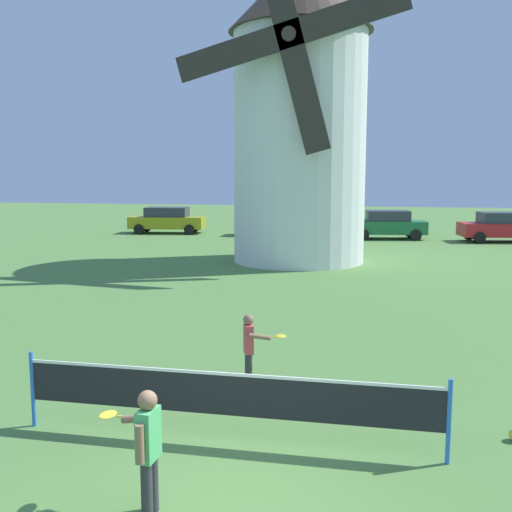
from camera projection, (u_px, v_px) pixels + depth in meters
name	position (u px, v px, depth m)	size (l,w,h in m)	color
ground_plane	(218.00, 506.00, 6.55)	(120.00, 120.00, 0.00)	#517F3D
windmill	(300.00, 108.00, 23.85)	(8.22, 6.04, 12.45)	white
tennis_net	(226.00, 395.00, 7.97)	(5.76, 0.06, 1.10)	blue
player_near	(147.00, 445.00, 6.29)	(0.76, 0.59, 1.37)	#333338
player_far	(250.00, 345.00, 10.23)	(0.80, 0.40, 1.23)	#333338
parked_car_mustard	(167.00, 220.00, 36.03)	(4.60, 2.26, 1.56)	#999919
parked_car_silver	(273.00, 222.00, 34.57)	(4.33, 2.01, 1.56)	silver
parked_car_green	(388.00, 224.00, 32.91)	(4.27, 2.30, 1.56)	#1E6638
parked_car_red	(504.00, 227.00, 31.45)	(4.71, 2.46, 1.56)	red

